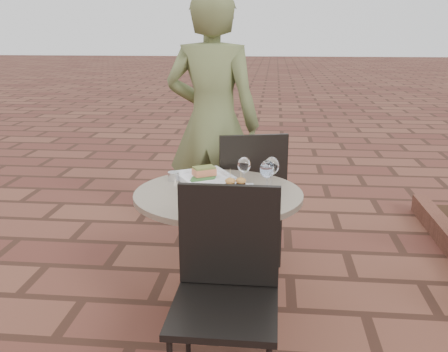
# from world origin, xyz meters

# --- Properties ---
(ground) EXTENTS (60.00, 60.00, 0.00)m
(ground) POSITION_xyz_m (0.00, 0.00, 0.00)
(ground) COLOR brown
(ground) RESTS_ON ground
(cafe_table) EXTENTS (0.90, 0.90, 0.73)m
(cafe_table) POSITION_xyz_m (-0.00, -0.07, 0.48)
(cafe_table) COLOR gray
(cafe_table) RESTS_ON ground
(chair_far) EXTENTS (0.53, 0.53, 0.93)m
(chair_far) POSITION_xyz_m (0.14, 0.60, 0.55)
(chair_far) COLOR black
(chair_far) RESTS_ON ground
(chair_near) EXTENTS (0.44, 0.44, 0.93)m
(chair_near) POSITION_xyz_m (0.10, -0.68, 0.55)
(chair_near) COLOR black
(chair_near) RESTS_ON ground
(diner) EXTENTS (0.73, 0.54, 1.85)m
(diner) POSITION_xyz_m (-0.15, 0.87, 0.92)
(diner) COLOR #606839
(diner) RESTS_ON ground
(plate_salmon) EXTENTS (0.39, 0.39, 0.08)m
(plate_salmon) POSITION_xyz_m (-0.11, 0.15, 0.75)
(plate_salmon) COLOR white
(plate_salmon) RESTS_ON cafe_table
(plate_sliders) EXTENTS (0.25, 0.25, 0.14)m
(plate_sliders) POSITION_xyz_m (0.09, -0.09, 0.76)
(plate_sliders) COLOR white
(plate_sliders) RESTS_ON cafe_table
(plate_tuna) EXTENTS (0.31, 0.31, 0.03)m
(plate_tuna) POSITION_xyz_m (0.02, -0.26, 0.75)
(plate_tuna) COLOR white
(plate_tuna) RESTS_ON cafe_table
(wine_glass_right) EXTENTS (0.08, 0.08, 0.18)m
(wine_glass_right) POSITION_xyz_m (0.25, -0.07, 0.86)
(wine_glass_right) COLOR white
(wine_glass_right) RESTS_ON cafe_table
(wine_glass_mid) EXTENTS (0.07, 0.07, 0.17)m
(wine_glass_mid) POSITION_xyz_m (0.13, 0.04, 0.85)
(wine_glass_mid) COLOR white
(wine_glass_mid) RESTS_ON cafe_table
(wine_glass_far) EXTENTS (0.08, 0.08, 0.18)m
(wine_glass_far) POSITION_xyz_m (0.28, -0.01, 0.86)
(wine_glass_far) COLOR white
(wine_glass_far) RESTS_ON cafe_table
(steel_ramekin) EXTENTS (0.08, 0.08, 0.05)m
(steel_ramekin) POSITION_xyz_m (-0.28, 0.12, 0.75)
(steel_ramekin) COLOR silver
(steel_ramekin) RESTS_ON cafe_table
(cutlery_set) EXTENTS (0.14, 0.23, 0.00)m
(cutlery_set) POSITION_xyz_m (0.25, -0.19, 0.73)
(cutlery_set) COLOR silver
(cutlery_set) RESTS_ON cafe_table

